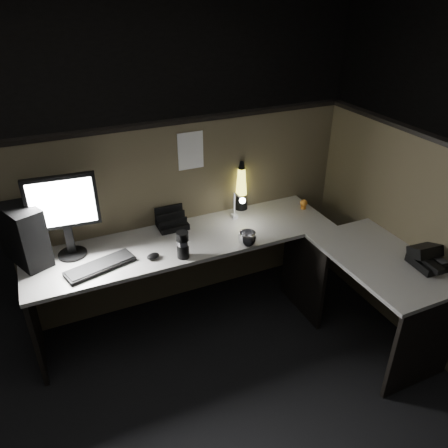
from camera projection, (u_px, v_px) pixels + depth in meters
name	position (u px, v px, depth m)	size (l,w,h in m)	color
floor	(238.00, 360.00, 3.16)	(6.00, 6.00, 0.00)	black
room_shell	(242.00, 146.00, 2.37)	(6.00, 6.00, 6.00)	silver
partition_back	(189.00, 214.00, 3.53)	(2.66, 0.06, 1.50)	brown
partition_right	(389.00, 226.00, 3.35)	(0.06, 1.66, 1.50)	brown
desk	(246.00, 270.00, 3.14)	(2.60, 1.60, 0.73)	#A7A59E
pc_tower	(22.00, 234.00, 2.89)	(0.18, 0.39, 0.41)	black
monitor	(63.00, 209.00, 2.88)	(0.46, 0.20, 0.59)	black
keyboard	(100.00, 266.00, 2.91)	(0.46, 0.15, 0.02)	black
mouse	(153.00, 256.00, 3.00)	(0.09, 0.07, 0.04)	black
clip_lamp	(238.00, 206.00, 3.39)	(0.05, 0.19, 0.24)	white
organizer	(172.00, 222.00, 3.37)	(0.22, 0.20, 0.17)	black
lava_lamp	(241.00, 189.00, 3.58)	(0.11, 0.11, 0.42)	black
travel_mug	(183.00, 245.00, 2.97)	(0.09, 0.09, 0.20)	black
steel_mug	(247.00, 239.00, 3.13)	(0.13, 0.13, 0.10)	silver
figurine	(304.00, 203.00, 3.63)	(0.06, 0.06, 0.06)	orange
pinned_paper	(191.00, 151.00, 3.25)	(0.20, 0.00, 0.29)	white
desk_phone	(430.00, 257.00, 2.92)	(0.27, 0.28, 0.15)	black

